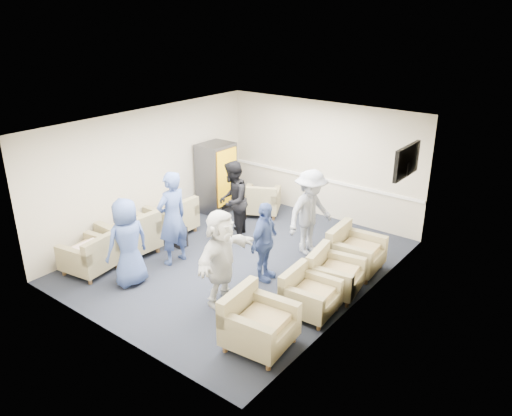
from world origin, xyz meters
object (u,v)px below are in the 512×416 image
Objects in this scene: armchair_right_far at (353,253)px; armchair_corner at (261,201)px; person_back_left at (233,201)px; person_back_right at (310,212)px; armchair_left_near at (91,257)px; person_front_left at (127,243)px; armchair_right_midfar at (333,275)px; armchair_right_midnear at (308,296)px; armchair_left_far at (174,218)px; armchair_left_mid at (131,237)px; person_mid_left at (172,218)px; armchair_right_near at (256,324)px; vending_machine at (217,178)px; person_mid_right at (264,242)px; person_front_right at (221,257)px.

armchair_right_far is 3.20m from armchair_corner.
person_back_right is (1.66, 0.40, 0.02)m from person_back_left.
person_front_left is at bearing 93.50° from armchair_left_near.
person_back_right reaches higher than armchair_right_midfar.
armchair_right_midnear is 0.74× the size of armchair_corner.
person_front_left is at bearing 26.71° from armchair_left_far.
person_front_left reaches higher than armchair_left_mid.
person_mid_left is (0.99, -0.93, 0.58)m from armchair_left_far.
armchair_right_near is 0.61× the size of person_front_left.
armchair_right_far is at bearing 69.62° from person_back_left.
armchair_left_mid is 1.10m from person_mid_left.
armchair_left_far reaches higher than armchair_left_near.
person_front_left is at bearing 113.67° from armchair_right_midfar.
armchair_right_far is at bearing 131.79° from armchair_corner.
armchair_corner is at bearing -169.83° from person_front_left.
person_mid_left is (1.12, -2.49, 0.08)m from vending_machine.
armchair_left_near is at bearing 114.21° from person_mid_right.
person_mid_left is at bearing 148.17° from person_back_right.
armchair_left_near reaches higher than armchair_right_midfar.
person_mid_left is (0.91, 1.24, 0.59)m from armchair_left_near.
armchair_right_midfar is 4.42m from vending_machine.
person_mid_left is 1.56m from person_back_left.
person_back_left is at bearing 48.25° from person_mid_right.
armchair_right_midnear is at bearing 109.39° from armchair_corner.
armchair_left_mid is at bearing -57.10° from person_back_left.
armchair_left_far is 0.89× the size of armchair_right_near.
armchair_right_far is (3.79, 2.13, -0.02)m from armchair_left_mid.
armchair_right_midnear is (3.97, -0.84, -0.03)m from armchair_left_far.
armchair_right_midnear is (3.89, 1.32, -0.02)m from armchair_left_near.
armchair_right_midfar is at bearing -9.79° from armchair_right_near.
armchair_left_mid is at bearing 78.55° from person_front_right.
person_front_left is at bearing 159.66° from person_back_right.
person_front_left reaches higher than armchair_right_midfar.
person_front_right is at bearing -172.64° from person_back_right.
armchair_left_near is 0.83× the size of armchair_corner.
person_back_left is at bearing 150.17° from armchair_left_near.
armchair_right_midfar is 1.32m from person_mid_right.
person_back_right is 1.42m from person_mid_right.
person_mid_left is at bearing -172.65° from person_front_left.
vending_machine is at bearing 91.20° from person_back_right.
person_back_right is (-0.99, 3.03, 0.51)m from armchair_right_near.
person_front_right is (2.65, -1.42, 0.48)m from armchair_left_far.
armchair_right_near is 0.53× the size of person_mid_left.
armchair_right_near is 5.36m from vending_machine.
armchair_left_mid is 0.60× the size of person_front_right.
armchair_left_near is 4.87m from armchair_right_far.
armchair_right_far is 0.56× the size of person_back_left.
armchair_left_far is at bearing 54.78° from person_front_right.
vending_machine is 0.99× the size of person_back_left.
armchair_left_mid is 2.20m from person_back_left.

